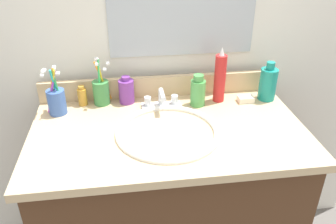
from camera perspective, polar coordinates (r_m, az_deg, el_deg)
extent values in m
cube|color=#4C2D19|center=(1.55, 0.07, -16.61)|extent=(0.97, 0.53, 0.81)
cube|color=#D1B284|center=(1.28, 0.09, -3.32)|extent=(1.01, 0.57, 0.03)
cube|color=#D1B284|center=(1.49, -1.37, 4.30)|extent=(1.01, 0.02, 0.09)
cube|color=white|center=(1.66, -1.52, -2.31)|extent=(2.11, 0.04, 1.30)
torus|color=white|center=(1.24, -0.03, -3.28)|extent=(0.38, 0.38, 0.02)
ellipsoid|color=white|center=(1.27, -0.03, -4.99)|extent=(0.33, 0.33, 0.11)
cylinder|color=#B2B5BA|center=(1.29, -0.03, -6.28)|extent=(0.04, 0.04, 0.01)
cube|color=silver|center=(1.41, -1.13, 1.09)|extent=(0.16, 0.05, 0.01)
cylinder|color=silver|center=(1.40, -1.14, 2.39)|extent=(0.02, 0.02, 0.06)
cylinder|color=silver|center=(1.35, -0.98, 2.86)|extent=(0.02, 0.09, 0.02)
cylinder|color=silver|center=(1.40, -3.38, 1.81)|extent=(0.03, 0.03, 0.04)
cylinder|color=silver|center=(1.41, 1.09, 2.09)|extent=(0.03, 0.03, 0.04)
cylinder|color=red|center=(1.44, 8.54, 5.46)|extent=(0.05, 0.05, 0.20)
cone|color=white|center=(1.40, 8.89, 9.86)|extent=(0.02, 0.02, 0.03)
cylinder|color=#7A3899|center=(1.44, -6.86, 3.39)|extent=(0.06, 0.06, 0.10)
cylinder|color=#7A3899|center=(1.42, -7.00, 5.51)|extent=(0.03, 0.03, 0.02)
cylinder|color=#4C9E4C|center=(1.41, 4.94, 3.14)|extent=(0.06, 0.06, 0.11)
cylinder|color=#4C9E4C|center=(1.38, 5.06, 5.61)|extent=(0.04, 0.04, 0.03)
cylinder|color=teal|center=(1.51, 16.12, 4.41)|extent=(0.07, 0.07, 0.14)
cylinder|color=teal|center=(1.48, 16.56, 7.32)|extent=(0.03, 0.03, 0.03)
cylinder|color=gold|center=(1.46, -13.93, 2.41)|extent=(0.04, 0.04, 0.07)
cylinder|color=gold|center=(1.44, -14.13, 3.91)|extent=(0.02, 0.02, 0.01)
cylinder|color=#3F66B7|center=(1.41, -17.85, 1.59)|extent=(0.07, 0.07, 0.10)
cylinder|color=#26B2B2|center=(1.40, -18.08, 3.74)|extent=(0.01, 0.07, 0.18)
cube|color=white|center=(1.40, -18.29, 6.93)|extent=(0.01, 0.02, 0.01)
cylinder|color=#B23FBF|center=(1.39, -18.63, 3.21)|extent=(0.05, 0.02, 0.17)
cube|color=white|center=(1.36, -20.06, 5.67)|extent=(0.01, 0.02, 0.01)
cylinder|color=yellow|center=(1.40, -18.50, 3.55)|extent=(0.05, 0.04, 0.18)
cube|color=white|center=(1.39, -19.73, 6.44)|extent=(0.01, 0.02, 0.01)
cylinder|color=green|center=(1.39, -17.65, 3.27)|extent=(0.03, 0.01, 0.17)
cube|color=white|center=(1.36, -17.70, 6.09)|extent=(0.01, 0.02, 0.01)
cylinder|color=orange|center=(1.39, -18.65, 3.44)|extent=(0.05, 0.01, 0.18)
cube|color=white|center=(1.37, -19.93, 6.31)|extent=(0.01, 0.02, 0.01)
cylinder|color=#3F8C47|center=(1.44, -10.94, 3.16)|extent=(0.07, 0.07, 0.10)
cylinder|color=green|center=(1.41, -11.24, 4.86)|extent=(0.01, 0.03, 0.18)
cube|color=white|center=(1.37, -11.68, 7.69)|extent=(0.01, 0.02, 0.01)
cylinder|color=yellow|center=(1.43, -10.61, 4.50)|extent=(0.03, 0.01, 0.15)
cube|color=white|center=(1.40, -10.37, 6.92)|extent=(0.01, 0.02, 0.01)
cylinder|color=white|center=(1.43, -11.30, 5.28)|extent=(0.02, 0.03, 0.19)
cube|color=white|center=(1.41, -11.77, 8.50)|extent=(0.01, 0.02, 0.01)
cylinder|color=orange|center=(1.43, -10.68, 5.06)|extent=(0.06, 0.03, 0.17)
cube|color=white|center=(1.41, -9.88, 7.94)|extent=(0.01, 0.02, 0.01)
cube|color=white|center=(1.49, 12.67, 2.10)|extent=(0.06, 0.04, 0.02)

